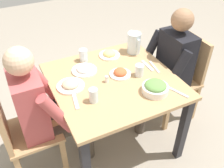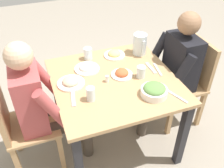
{
  "view_description": "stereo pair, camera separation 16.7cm",
  "coord_description": "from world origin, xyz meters",
  "views": [
    {
      "loc": [
        1.45,
        -0.73,
        1.92
      ],
      "look_at": [
        0.05,
        -0.04,
        0.71
      ],
      "focal_mm": 40.75,
      "sensor_mm": 36.0,
      "label": 1
    },
    {
      "loc": [
        1.51,
        -0.57,
        1.92
      ],
      "look_at": [
        0.05,
        -0.04,
        0.71
      ],
      "focal_mm": 40.75,
      "sensor_mm": 36.0,
      "label": 2
    }
  ],
  "objects": [
    {
      "name": "salad_bowl",
      "position": [
        0.28,
        0.21,
        0.75
      ],
      "size": [
        0.2,
        0.2,
        0.09
      ],
      "color": "white",
      "rests_on": "dining_table"
    },
    {
      "name": "fork_near",
      "position": [
        -0.04,
        0.34,
        0.72
      ],
      "size": [
        0.17,
        0.03,
        0.01
      ],
      "primitive_type": "cube",
      "rotation": [
        0.0,
        0.0,
        -0.0
      ],
      "color": "silver",
      "rests_on": "dining_table"
    },
    {
      "name": "knife_far",
      "position": [
        0.36,
        0.35,
        0.72
      ],
      "size": [
        0.18,
        0.08,
        0.01
      ],
      "primitive_type": "cube",
      "rotation": [
        0.0,
        0.0,
        0.36
      ],
      "color": "silver",
      "rests_on": "dining_table"
    },
    {
      "name": "water_glass_near_left",
      "position": [
        -0.36,
        -0.11,
        0.77
      ],
      "size": [
        0.07,
        0.07,
        0.11
      ],
      "primitive_type": "cylinder",
      "color": "silver",
      "rests_on": "dining_table"
    },
    {
      "name": "water_glass_by_pitcher",
      "position": [
        0.04,
        0.21,
        0.76
      ],
      "size": [
        0.07,
        0.07,
        0.1
      ],
      "primitive_type": "cylinder",
      "color": "silver",
      "rests_on": "dining_table"
    },
    {
      "name": "dining_table",
      "position": [
        0.0,
        0.0,
        0.6
      ],
      "size": [
        0.97,
        0.97,
        0.71
      ],
      "color": "tan",
      "rests_on": "ground_plane"
    },
    {
      "name": "plate_rice_curry",
      "position": [
        -0.03,
        0.08,
        0.73
      ],
      "size": [
        0.18,
        0.18,
        0.06
      ],
      "color": "white",
      "rests_on": "dining_table"
    },
    {
      "name": "diner_near",
      "position": [
        -0.01,
        -0.57,
        0.63
      ],
      "size": [
        0.48,
        0.53,
        1.16
      ],
      "color": "#B24C4C",
      "rests_on": "ground_plane"
    },
    {
      "name": "salt_shaker",
      "position": [
        0.01,
        -0.06,
        0.74
      ],
      "size": [
        0.03,
        0.03,
        0.05
      ],
      "color": "white",
      "rests_on": "dining_table"
    },
    {
      "name": "plate_yoghurt",
      "position": [
        -0.21,
        -0.17,
        0.73
      ],
      "size": [
        0.21,
        0.21,
        0.06
      ],
      "color": "white",
      "rests_on": "dining_table"
    },
    {
      "name": "fork_far",
      "position": [
        0.12,
        -0.36,
        0.72
      ],
      "size": [
        0.17,
        0.05,
        0.01
      ],
      "primitive_type": "cube",
      "rotation": [
        0.0,
        0.0,
        -0.17
      ],
      "color": "silver",
      "rests_on": "dining_table"
    },
    {
      "name": "water_glass_center",
      "position": [
        0.17,
        -0.24,
        0.77
      ],
      "size": [
        0.06,
        0.06,
        0.11
      ],
      "primitive_type": "cylinder",
      "color": "silver",
      "rests_on": "dining_table"
    },
    {
      "name": "knife_near",
      "position": [
        0.0,
        0.39,
        0.72
      ],
      "size": [
        0.19,
        0.04,
        0.01
      ],
      "primitive_type": "cube",
      "rotation": [
        0.0,
        0.0,
        -0.15
      ],
      "color": "silver",
      "rests_on": "dining_table"
    },
    {
      "name": "chair_far",
      "position": [
        -0.06,
        0.77,
        0.49
      ],
      "size": [
        0.4,
        0.4,
        0.86
      ],
      "color": "tan",
      "rests_on": "ground_plane"
    },
    {
      "name": "plate_fries",
      "position": [
        -0.34,
        0.13,
        0.73
      ],
      "size": [
        0.19,
        0.19,
        0.05
      ],
      "color": "white",
      "rests_on": "dining_table"
    },
    {
      "name": "water_pitcher",
      "position": [
        -0.3,
        0.36,
        0.81
      ],
      "size": [
        0.16,
        0.12,
        0.19
      ],
      "color": "silver",
      "rests_on": "dining_table"
    },
    {
      "name": "diner_far",
      "position": [
        -0.06,
        0.57,
        0.63
      ],
      "size": [
        0.48,
        0.53,
        1.16
      ],
      "color": "black",
      "rests_on": "ground_plane"
    },
    {
      "name": "chair_near",
      "position": [
        -0.01,
        -0.77,
        0.49
      ],
      "size": [
        0.4,
        0.4,
        0.86
      ],
      "color": "tan",
      "rests_on": "ground_plane"
    },
    {
      "name": "plate_beans",
      "position": [
        -0.06,
        -0.34,
        0.73
      ],
      "size": [
        0.21,
        0.21,
        0.05
      ],
      "color": "white",
      "rests_on": "dining_table"
    },
    {
      "name": "ground_plane",
      "position": [
        0.0,
        0.0,
        0.0
      ],
      "size": [
        8.0,
        8.0,
        0.0
      ],
      "primitive_type": "plane",
      "color": "gray"
    }
  ]
}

